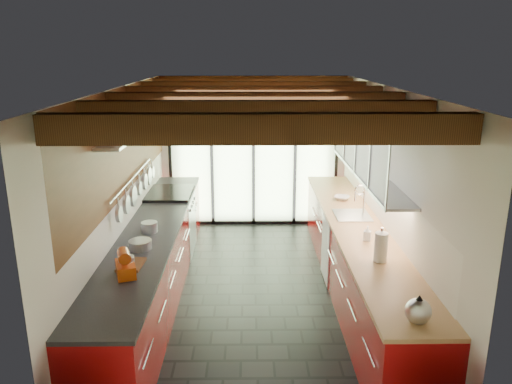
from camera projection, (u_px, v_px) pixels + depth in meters
ground at (255, 294)px, 6.40m from camera, size 5.50×5.50×0.00m
room_shell at (255, 169)px, 5.94m from camera, size 5.50×5.50×5.50m
ceiling_beams at (255, 97)px, 6.08m from camera, size 3.14×5.06×4.90m
glass_door at (253, 132)px, 8.53m from camera, size 2.95×0.10×2.90m
left_counter at (154, 262)px, 6.25m from camera, size 0.68×5.00×0.92m
range_stove at (171, 222)px, 7.64m from camera, size 0.66×0.90×0.97m
right_counter at (356, 260)px, 6.29m from camera, size 0.68×5.00×0.92m
sink_assembly at (353, 213)px, 6.53m from camera, size 0.45×0.52×0.43m
upper_cabinets_right at (370, 147)px, 6.19m from camera, size 0.34×3.00×3.00m
left_wall_fixtures at (136, 153)px, 6.17m from camera, size 0.28×2.60×0.96m
stand_mixer at (125, 265)px, 4.80m from camera, size 0.26×0.34×0.27m
pot_large at (149, 227)px, 5.95m from camera, size 0.23×0.23×0.12m
pot_small at (140, 245)px, 5.45m from camera, size 0.30×0.30×0.10m
cutting_board at (131, 265)px, 5.03m from camera, size 0.25×0.34×0.03m
kettle at (418, 310)px, 3.97m from camera, size 0.22×0.27×0.25m
paper_towel at (381, 247)px, 5.09m from camera, size 0.16×0.16×0.37m
soap_bottle at (367, 233)px, 5.67m from camera, size 0.10×0.10×0.17m
bowl at (342, 198)px, 7.24m from camera, size 0.28×0.28×0.05m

